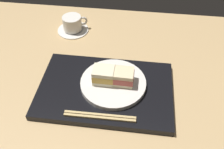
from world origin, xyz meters
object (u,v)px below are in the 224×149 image
at_px(sandwich_plate, 113,83).
at_px(coffee_cup, 73,25).
at_px(sandwich_near, 104,75).
at_px(sandwich_far, 123,77).
at_px(chopsticks_pair, 100,116).

bearing_deg(sandwich_plate, coffee_cup, 124.16).
xyz_separation_m(sandwich_near, coffee_cup, (-0.17, 0.29, -0.03)).
bearing_deg(sandwich_far, sandwich_plate, -178.69).
bearing_deg(coffee_cup, chopsticks_pair, -67.07).
height_order(sandwich_plate, sandwich_far, sandwich_far).
xyz_separation_m(sandwich_plate, sandwich_near, (-0.03, -0.00, 0.03)).
bearing_deg(sandwich_plate, sandwich_near, -178.69).
bearing_deg(coffee_cup, sandwich_near, -59.98).
bearing_deg(sandwich_near, sandwich_plate, 1.31).
distance_m(sandwich_near, chopsticks_pair, 0.13).
relative_size(sandwich_near, coffee_cup, 0.52).
height_order(sandwich_far, chopsticks_pair, sandwich_far).
bearing_deg(chopsticks_pair, sandwich_far, 67.71).
bearing_deg(chopsticks_pair, sandwich_plate, 79.90).
relative_size(sandwich_plate, chopsticks_pair, 1.01).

